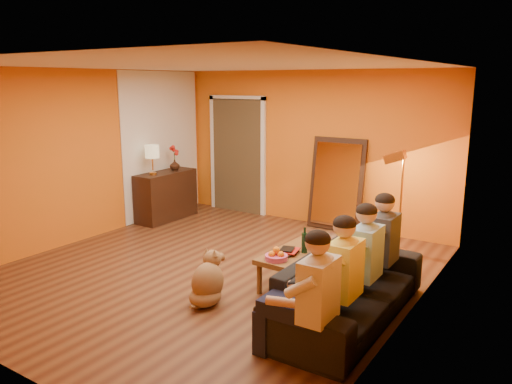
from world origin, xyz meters
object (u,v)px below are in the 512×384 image
Objects in this scene: coffee_table at (302,267)px; laptop at (329,244)px; person_mid_left at (344,280)px; sofa at (349,288)px; vase at (175,165)px; person_far_left at (318,301)px; mirror_frame at (337,184)px; dog at (208,278)px; floor_lamp at (401,204)px; tumbler at (316,246)px; person_mid_right at (366,262)px; sideboard at (166,196)px; person_far_right at (384,247)px; wine_bottle at (305,240)px; table_lamp at (152,160)px.

coffee_table is 4.01× the size of laptop.
person_mid_left is at bearing -88.70° from laptop.
vase is (-4.24, 2.08, 0.61)m from sofa.
coffee_table is at bearing 121.86° from person_far_left.
mirror_frame is 2.48× the size of dog.
floor_lamp is at bearing 95.61° from person_far_left.
coffee_table is 0.45m from laptop.
tumbler is at bearing 116.78° from person_far_left.
person_mid_right is (0.00, 1.10, 0.00)m from person_far_left.
tumbler is at bearing 46.89° from sofa.
floor_lamp reaches higher than dog.
mirror_frame is at bearing 21.16° from sideboard.
tumbler is at bearing 178.99° from person_far_right.
dog is (-1.23, -2.82, -0.41)m from floor_lamp.
sofa reaches higher than coffee_table.
coffee_table is 3.94× the size of wine_bottle.
mirror_frame reaches higher than person_far_right.
coffee_table is 0.37m from wine_bottle.
person_far_right reaches higher than sofa.
sideboard is 0.97× the size of coffee_table.
person_mid_left is at bearing -10.97° from dog.
floor_lamp is 1.89m from wine_bottle.
mirror_frame is 1.25× the size of person_far_right.
person_mid_right is 13.14× the size of tumbler.
table_lamp is 1.68× the size of laptop.
sofa is 4.76m from vase.
person_far_right reaches higher than coffee_table.
person_mid_left is (4.37, -1.98, -0.49)m from table_lamp.
floor_lamp is (0.64, 1.74, 0.51)m from coffee_table.
person_far_left is (1.56, -0.46, 0.30)m from dog.
laptop is (-0.78, 1.89, -0.18)m from person_far_left.
person_far_left and person_mid_left have the same top height.
vase is at bearing 122.88° from dog.
wine_bottle is 1.67× the size of vase.
person_far_right is (1.58, -2.26, -0.15)m from mirror_frame.
person_far_right reaches higher than vase.
wine_bottle is at bearing -112.38° from tumbler.
table_lamp reaches higher than wine_bottle.
sofa is at bearing 106.11° from person_mid_left.
dog is 1.25m from wine_bottle.
vase is (0.00, 0.25, 0.52)m from sideboard.
person_far_left is at bearing -90.00° from person_mid_right.
tumbler is (-0.84, 0.01, -0.15)m from person_far_right.
sideboard is 3.68m from dog.
sofa is (1.45, -2.91, -0.43)m from mirror_frame.
vase reaches higher than dog.
mirror_frame is 3.01m from sideboard.
coffee_table is 1.86m from person_far_left.
coffee_table is 1.24m from dog.
coffee_table is 1.00× the size of person_far_right.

